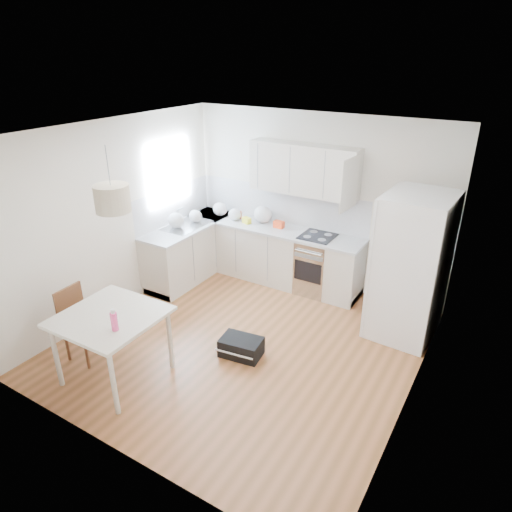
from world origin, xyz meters
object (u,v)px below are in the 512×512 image
Objects in this scene: dining_chair at (84,325)px; gym_bag at (241,347)px; refrigerator at (412,267)px; dining_table at (111,322)px.

dining_chair is 1.93m from gym_bag.
refrigerator is 3.76m from dining_table.
dining_table is 0.65m from dining_chair.
dining_table is 2.10× the size of gym_bag.
gym_bag is (1.61, 1.01, -0.35)m from dining_chair.
refrigerator is at bearing 36.88° from dining_chair.
dining_chair is (-0.58, 0.07, -0.27)m from dining_table.
dining_table is 1.61m from gym_bag.
dining_table is 1.15× the size of dining_chair.
refrigerator is at bearing 37.30° from gym_bag.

